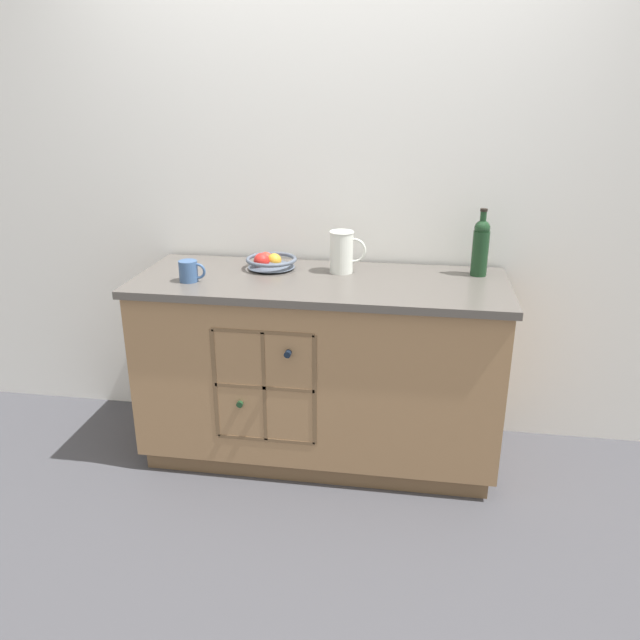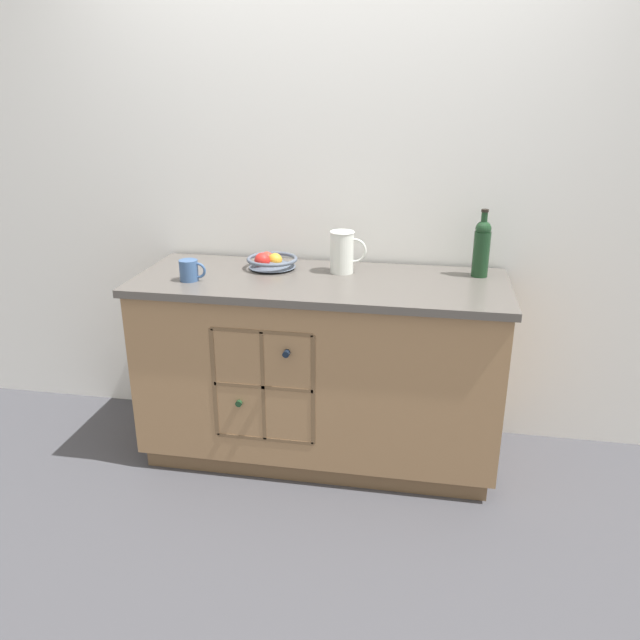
# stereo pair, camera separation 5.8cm
# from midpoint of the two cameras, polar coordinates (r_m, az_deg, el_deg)

# --- Properties ---
(ground_plane) EXTENTS (14.00, 14.00, 0.00)m
(ground_plane) POSITION_cam_midpoint_polar(r_m,az_deg,el_deg) (3.25, -0.52, -11.85)
(ground_plane) COLOR #424247
(back_wall) EXTENTS (4.40, 0.06, 2.55)m
(back_wall) POSITION_cam_midpoint_polar(r_m,az_deg,el_deg) (3.15, 0.55, 12.04)
(back_wall) COLOR white
(back_wall) RESTS_ON ground_plane
(kitchen_island) EXTENTS (1.71, 0.67, 0.91)m
(kitchen_island) POSITION_cam_midpoint_polar(r_m,az_deg,el_deg) (3.02, -0.59, -4.43)
(kitchen_island) COLOR brown
(kitchen_island) RESTS_ON ground_plane
(fruit_bowl) EXTENTS (0.25, 0.25, 0.08)m
(fruit_bowl) POSITION_cam_midpoint_polar(r_m,az_deg,el_deg) (3.03, -5.11, 5.37)
(fruit_bowl) COLOR #4C5666
(fruit_bowl) RESTS_ON kitchen_island
(white_pitcher) EXTENTS (0.17, 0.12, 0.20)m
(white_pitcher) POSITION_cam_midpoint_polar(r_m,az_deg,el_deg) (2.95, 1.48, 6.33)
(white_pitcher) COLOR silver
(white_pitcher) RESTS_ON kitchen_island
(ceramic_mug) EXTENTS (0.12, 0.08, 0.10)m
(ceramic_mug) POSITION_cam_midpoint_polar(r_m,az_deg,el_deg) (2.88, -12.44, 4.39)
(ceramic_mug) COLOR #385684
(ceramic_mug) RESTS_ON kitchen_island
(standing_wine_bottle) EXTENTS (0.08, 0.08, 0.31)m
(standing_wine_bottle) POSITION_cam_midpoint_polar(r_m,az_deg,el_deg) (2.97, 13.94, 6.59)
(standing_wine_bottle) COLOR #19381E
(standing_wine_bottle) RESTS_ON kitchen_island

